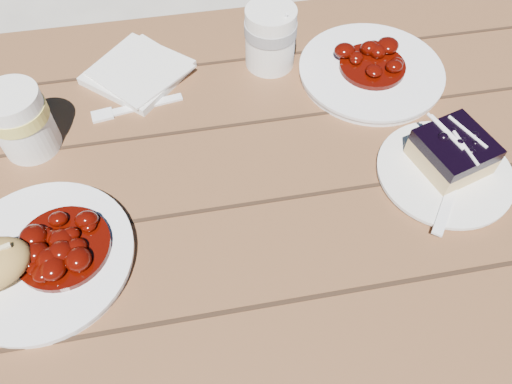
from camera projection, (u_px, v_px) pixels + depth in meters
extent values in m
plane|color=#AFAA9E|center=(251.00, 329.00, 1.40)|extent=(60.00, 60.00, 0.00)
cube|color=brown|center=(247.00, 171.00, 0.80)|extent=(2.00, 0.80, 0.05)
cube|color=brown|center=(210.00, 54.00, 1.41)|extent=(1.80, 0.25, 0.04)
cube|color=brown|center=(451.00, 81.00, 1.68)|extent=(0.06, 0.06, 0.42)
cylinder|color=white|center=(43.00, 259.00, 0.68)|extent=(0.24, 0.24, 0.02)
cylinder|color=white|center=(444.00, 173.00, 0.76)|extent=(0.20, 0.20, 0.01)
cube|color=tan|center=(451.00, 156.00, 0.76)|extent=(0.12, 0.12, 0.03)
cube|color=black|center=(456.00, 145.00, 0.74)|extent=(0.12, 0.12, 0.02)
cylinder|color=white|center=(270.00, 38.00, 0.87)|extent=(0.09, 0.09, 0.11)
cube|color=white|center=(138.00, 72.00, 0.89)|extent=(0.21, 0.21, 0.01)
cylinder|color=white|center=(371.00, 72.00, 0.89)|extent=(0.25, 0.25, 0.02)
cylinder|color=white|center=(21.00, 121.00, 0.76)|extent=(0.09, 0.09, 0.11)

